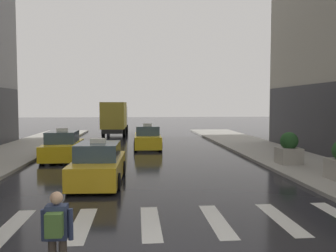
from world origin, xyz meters
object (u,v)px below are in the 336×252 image
at_px(taxi_third, 147,138).
at_px(planter_mid_block, 289,149).
at_px(taxi_second, 63,147).
at_px(taxi_lead, 99,165).
at_px(box_truck, 115,117).
at_px(pedestrian_with_backpack, 57,231).

xyz_separation_m(taxi_third, planter_mid_block, (6.93, -7.91, 0.15)).
distance_m(taxi_second, taxi_third, 6.77).
height_order(taxi_lead, taxi_second, same).
xyz_separation_m(box_truck, planter_mid_block, (9.89, -18.53, -0.98)).
bearing_deg(taxi_second, taxi_lead, -66.66).
height_order(taxi_third, box_truck, box_truck).
relative_size(taxi_third, planter_mid_block, 2.84).
bearing_deg(taxi_second, box_truck, 82.43).
relative_size(taxi_second, taxi_third, 1.01).
bearing_deg(planter_mid_block, pedestrian_with_backpack, -129.68).
height_order(taxi_lead, taxi_third, same).
bearing_deg(taxi_lead, planter_mid_block, 17.66).
distance_m(taxi_third, box_truck, 11.08).
bearing_deg(planter_mid_block, box_truck, 118.09).
distance_m(box_truck, planter_mid_block, 21.03).
xyz_separation_m(taxi_lead, box_truck, (-0.68, 21.47, 1.13)).
distance_m(taxi_second, pedestrian_with_backpack, 14.53).
xyz_separation_m(taxi_lead, taxi_second, (-2.70, 6.26, 0.00)).
bearing_deg(planter_mid_block, taxi_third, 131.24).
height_order(taxi_third, pedestrian_with_backpack, taxi_third).
distance_m(taxi_lead, taxi_third, 11.08).
xyz_separation_m(taxi_lead, planter_mid_block, (9.21, 2.93, 0.15)).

